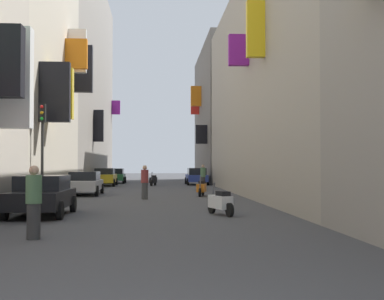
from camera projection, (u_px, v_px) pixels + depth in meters
ground_plane at (152, 192)px, 33.65m from camera, size 140.00×140.00×0.00m
building_left_mid_b at (4, 40)px, 28.28m from camera, size 7.36×13.81×16.97m
building_left_mid_c at (68, 79)px, 49.24m from camera, size 7.00×28.16×19.59m
building_right_mid_a at (290, 87)px, 30.38m from camera, size 7.04×29.60×12.50m
building_right_mid_c at (230, 116)px, 55.15m from camera, size 7.10×18.38×13.79m
parked_car_black at (42, 194)px, 18.23m from camera, size 1.92×4.17×1.40m
parked_car_silver at (85, 183)px, 30.50m from camera, size 1.93×4.37×1.36m
parked_car_yellow at (105, 177)px, 43.37m from camera, size 1.89×4.42×1.45m
parked_car_blue at (197, 176)px, 45.64m from camera, size 1.86×4.33×1.45m
parked_car_green at (115, 175)px, 49.28m from camera, size 2.00×3.95×1.38m
scooter_black at (153, 180)px, 43.67m from camera, size 0.67×1.78×1.13m
scooter_white at (220, 202)px, 18.37m from camera, size 0.79×1.85×1.13m
scooter_orange at (201, 188)px, 29.29m from camera, size 0.66×1.76×1.13m
pedestrian_near_left at (203, 177)px, 38.47m from camera, size 0.51×0.51×1.76m
pedestrian_near_right at (145, 182)px, 26.74m from camera, size 0.44×0.44×1.73m
pedestrian_mid_street at (34, 202)px, 12.51m from camera, size 0.39×0.39×1.76m
traffic_light_far_corner at (42, 137)px, 22.19m from camera, size 0.26×0.34×4.33m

